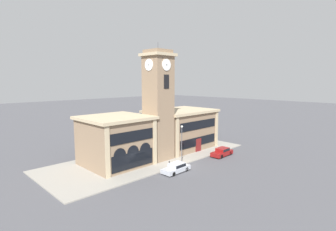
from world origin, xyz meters
TOP-DOWN VIEW (x-y plane):
  - ground_plane at (0.00, 0.00)m, footprint 300.00×300.00m
  - sidewalk_kerb at (0.00, 7.11)m, footprint 37.00×14.22m
  - clock_tower at (-0.00, 5.14)m, footprint 4.54×4.54m
  - town_hall_left_wing at (-6.84, 7.69)m, footprint 9.93×9.70m
  - town_hall_right_wing at (8.36, 7.69)m, footprint 12.98×9.70m
  - parked_car_near at (-2.52, -1.41)m, footprint 4.58×1.97m
  - parked_car_mid at (9.37, -1.41)m, footprint 4.62×1.93m
  - street_lamp at (0.81, 0.56)m, footprint 0.36×0.36m
  - bollard at (-2.16, 0.38)m, footprint 0.18×0.18m

SIDE VIEW (x-z plane):
  - ground_plane at x=0.00m, z-range 0.00..0.00m
  - sidewalk_kerb at x=0.00m, z-range 0.00..0.15m
  - bollard at x=-2.16m, z-range 0.14..1.20m
  - parked_car_near at x=-2.52m, z-range 0.03..1.39m
  - parked_car_mid at x=9.37m, z-range 0.03..1.48m
  - town_hall_right_wing at x=8.36m, z-range 0.03..7.66m
  - town_hall_left_wing at x=-6.84m, z-range 0.03..7.83m
  - street_lamp at x=0.81m, z-range 1.07..7.21m
  - clock_tower at x=0.00m, z-range -0.54..18.92m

